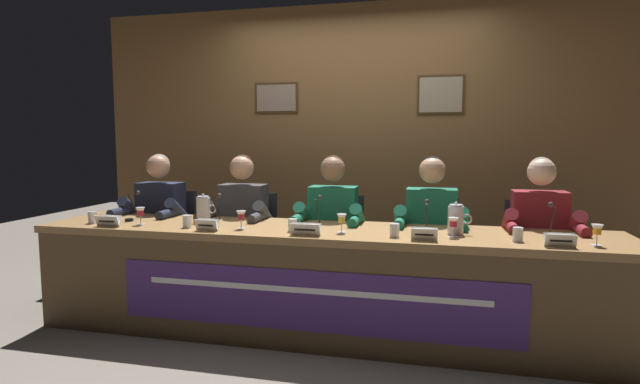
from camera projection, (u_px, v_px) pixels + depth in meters
The scene contains 35 objects.
ground_plane at pixel (320, 332), 3.51m from camera, with size 12.00×12.00×0.00m, color #70665B.
wall_back_panelled at pixel (356, 143), 4.82m from camera, with size 5.17×0.14×2.60m.
conference_table at pixel (316, 265), 3.35m from camera, with size 3.97×0.74×0.74m.
chair_far_left at pixel (170, 245), 4.34m from camera, with size 0.44×0.45×0.89m.
panelist_far_left at pixel (156, 217), 4.12m from camera, with size 0.51×0.48×1.22m.
nameplate_far_left at pixel (108, 221), 3.50m from camera, with size 0.18×0.06×0.08m.
juice_glass_far_left at pixel (140, 213), 3.57m from camera, with size 0.06×0.06×0.12m.
water_cup_far_left at pixel (92, 218), 3.64m from camera, with size 0.06×0.06×0.08m.
microphone_far_left at pixel (132, 211), 3.76m from camera, with size 0.06×0.17×0.22m.
chair_left at pixel (249, 249), 4.17m from camera, with size 0.44×0.45×0.89m.
panelist_left at pixel (240, 220), 3.95m from camera, with size 0.51×0.48×1.22m.
nameplate_left at pixel (207, 225), 3.33m from camera, with size 0.15×0.06×0.08m.
juice_glass_left at pixel (241, 216), 3.40m from camera, with size 0.06×0.06×0.12m.
water_cup_left at pixel (187, 222), 3.46m from camera, with size 0.06×0.06×0.08m.
microphone_left at pixel (215, 214), 3.57m from camera, with size 0.06×0.17×0.22m.
chair_center at pixel (336, 254), 4.00m from camera, with size 0.44×0.45×0.89m.
panelist_center at pixel (331, 224), 3.78m from camera, with size 0.51×0.48×1.22m.
nameplate_center at pixel (305, 229), 3.17m from camera, with size 0.19×0.06×0.08m.
juice_glass_center at pixel (342, 220), 3.26m from camera, with size 0.06×0.06×0.12m.
water_cup_center at pixel (293, 226), 3.31m from camera, with size 0.06×0.06×0.08m.
microphone_center at pixel (317, 217), 3.46m from camera, with size 0.06×0.17×0.22m.
chair_right at pixel (430, 259), 3.83m from camera, with size 0.44×0.45×0.89m.
panelist_right at pixel (431, 228), 3.61m from camera, with size 0.51×0.48×1.22m.
nameplate_right at pixel (424, 234), 3.01m from camera, with size 0.16×0.06×0.08m.
juice_glass_right at pixel (453, 224), 3.12m from camera, with size 0.06×0.06×0.12m.
water_cup_right at pixel (394, 231), 3.13m from camera, with size 0.06×0.06×0.08m.
microphone_right at pixel (426, 223), 3.22m from camera, with size 0.06×0.17×0.22m.
chair_far_right at pixel (534, 265), 3.66m from camera, with size 0.44×0.45×0.89m.
panelist_far_right at pixel (541, 232), 3.44m from camera, with size 0.51×0.48×1.22m.
nameplate_far_right at pixel (560, 240), 2.83m from camera, with size 0.17×0.06×0.08m.
juice_glass_far_right at pixel (597, 231), 2.87m from camera, with size 0.06×0.06×0.12m.
water_cup_far_right at pixel (518, 235), 2.99m from camera, with size 0.06×0.06×0.08m.
microphone_far_right at pixel (553, 227), 3.07m from camera, with size 0.06×0.17×0.22m.
water_pitcher_left_side at pixel (204, 209), 3.68m from camera, with size 0.15×0.10×0.21m.
water_pitcher_right_side at pixel (456, 219), 3.22m from camera, with size 0.15×0.10×0.21m.
Camera 1 is at (0.79, -3.29, 1.35)m, focal length 28.23 mm.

